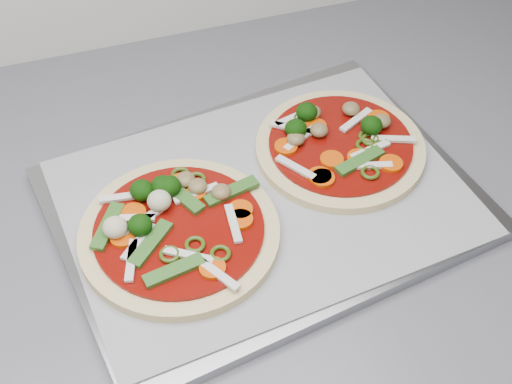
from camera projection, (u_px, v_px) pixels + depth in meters
name	position (u px, v px, depth m)	size (l,w,h in m)	color
base_cabinet	(469.00, 328.00, 1.19)	(3.60, 0.60, 0.86)	silver
baking_tray	(264.00, 202.00, 0.74)	(0.42, 0.31, 0.01)	gray
parchment	(264.00, 197.00, 0.73)	(0.40, 0.29, 0.00)	gray
pizza_left	(177.00, 228.00, 0.69)	(0.22, 0.22, 0.03)	#E8CF8A
pizza_right	(339.00, 144.00, 0.77)	(0.25, 0.25, 0.03)	#E8CF8A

